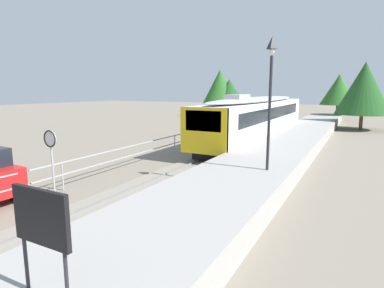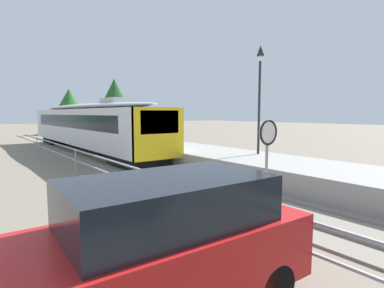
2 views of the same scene
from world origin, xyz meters
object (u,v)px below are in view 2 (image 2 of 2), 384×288
at_px(commuter_train, 87,124).
at_px(platform_lamp_mid_platform, 260,79).
at_px(parked_suv_red, 160,246).
at_px(speed_limit_sign, 268,148).

bearing_deg(commuter_train, platform_lamp_mid_platform, -71.83).
distance_m(commuter_train, parked_suv_red, 20.14).
distance_m(commuter_train, speed_limit_sign, 18.48).
xyz_separation_m(commuter_train, parked_suv_red, (-5.55, -19.33, -1.09)).
height_order(commuter_train, speed_limit_sign, commuter_train).
height_order(platform_lamp_mid_platform, parked_suv_red, platform_lamp_mid_platform).
relative_size(platform_lamp_mid_platform, speed_limit_sign, 1.91).
distance_m(speed_limit_sign, parked_suv_red, 3.84).
bearing_deg(parked_suv_red, platform_lamp_mid_platform, 33.45).
relative_size(commuter_train, parked_suv_red, 4.48).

